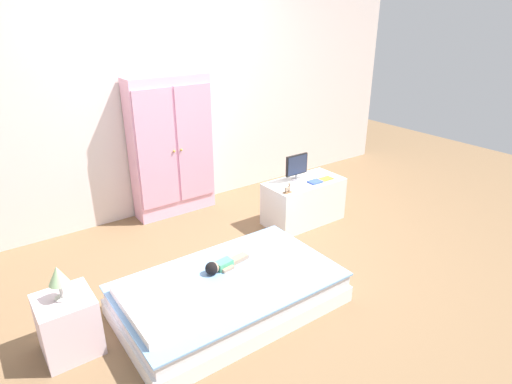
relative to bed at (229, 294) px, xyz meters
name	(u,v)px	position (x,y,z in m)	size (l,w,h in m)	color
ground_plane	(252,268)	(0.45, 0.35, -0.13)	(10.00, 10.00, 0.02)	brown
back_wall	(162,84)	(0.45, 1.92, 1.23)	(6.40, 0.05, 2.70)	silver
bed	(229,294)	(0.00, 0.00, 0.00)	(1.59, 0.96, 0.24)	white
pillow	(151,307)	(-0.59, 0.00, 0.15)	(0.32, 0.69, 0.06)	white
doll	(219,266)	(0.01, 0.15, 0.16)	(0.39, 0.14, 0.10)	#4CA375
nightstand	(68,325)	(-1.07, 0.23, 0.08)	(0.34, 0.34, 0.40)	silver
table_lamp	(58,277)	(-1.07, 0.23, 0.44)	(0.12, 0.12, 0.23)	#B7B2AD
wardrobe	(172,147)	(0.42, 1.75, 0.61)	(0.85, 0.28, 1.46)	#EFADCC
tv_stand	(303,201)	(1.39, 0.75, 0.10)	(0.81, 0.41, 0.45)	silver
tv_monitor	(297,166)	(1.34, 0.82, 0.48)	(0.26, 0.10, 0.27)	#99999E
rocking_horse_toy	(288,188)	(1.06, 0.62, 0.37)	(0.08, 0.04, 0.10)	#8E6642
book_blue	(315,182)	(1.45, 0.66, 0.34)	(0.13, 0.10, 0.02)	blue
book_orange	(326,179)	(1.59, 0.66, 0.33)	(0.15, 0.09, 0.01)	orange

